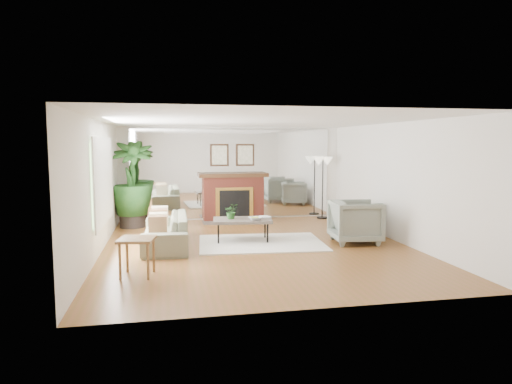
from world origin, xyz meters
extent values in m
plane|color=brown|center=(0.00, 0.00, 0.00)|extent=(7.00, 7.00, 0.00)
cube|color=white|center=(-2.99, 0.00, 1.25)|extent=(0.02, 7.00, 2.50)
cube|color=white|center=(2.99, 0.00, 1.25)|extent=(0.02, 7.00, 2.50)
cube|color=white|center=(0.00, 3.49, 1.25)|extent=(6.00, 0.02, 2.50)
cube|color=silver|center=(0.00, 3.47, 1.25)|extent=(5.40, 0.04, 2.40)
cube|color=#B2E09E|center=(-2.96, 0.40, 1.35)|extent=(0.04, 2.40, 1.50)
cube|color=maroon|center=(0.00, 3.28, 0.60)|extent=(1.60, 0.40, 1.20)
cube|color=gold|center=(0.00, 3.07, 0.48)|extent=(1.00, 0.04, 0.85)
cube|color=black|center=(0.00, 3.05, 0.48)|extent=(0.80, 0.04, 0.70)
cube|color=#5C5249|center=(0.00, 2.93, 0.01)|extent=(1.70, 0.55, 0.03)
cube|color=#412914|center=(0.00, 3.26, 1.22)|extent=(1.85, 0.46, 0.10)
cube|color=black|center=(-0.35, 3.43, 1.75)|extent=(0.50, 0.04, 0.60)
cube|color=black|center=(0.35, 3.43, 1.75)|extent=(0.50, 0.04, 0.60)
cube|color=white|center=(0.14, 0.30, 0.01)|extent=(2.66, 2.00, 0.03)
cube|color=#5C5249|center=(-0.21, 0.56, 0.45)|extent=(1.28, 0.83, 0.06)
cylinder|color=black|center=(-0.74, 0.36, 0.21)|extent=(0.04, 0.04, 0.42)
cylinder|color=black|center=(0.27, 0.26, 0.21)|extent=(0.04, 0.04, 0.42)
cylinder|color=black|center=(-0.68, 0.87, 0.21)|extent=(0.04, 0.04, 0.42)
cylinder|color=black|center=(0.32, 0.76, 0.21)|extent=(0.04, 0.04, 0.42)
imported|color=gray|center=(-1.80, 0.43, 0.32)|extent=(0.90, 2.21, 0.64)
imported|color=gray|center=(2.49, 0.83, 0.39)|extent=(0.99, 0.97, 0.77)
imported|color=gray|center=(2.09, 0.01, 0.44)|extent=(1.07, 1.04, 0.89)
cube|color=brown|center=(-2.23, -1.59, 0.58)|extent=(0.61, 0.61, 0.04)
cylinder|color=brown|center=(-2.47, -1.76, 0.29)|extent=(0.04, 0.04, 0.57)
cylinder|color=brown|center=(-2.06, -1.84, 0.29)|extent=(0.04, 0.04, 0.57)
cylinder|color=brown|center=(-2.40, -1.35, 0.29)|extent=(0.04, 0.04, 0.57)
cylinder|color=brown|center=(-1.98, -1.42, 0.29)|extent=(0.04, 0.04, 0.57)
cylinder|color=black|center=(-2.60, 2.74, 0.22)|extent=(0.62, 0.62, 0.44)
imported|color=#2C5A21|center=(-2.60, 2.74, 1.22)|extent=(1.06, 1.06, 1.82)
cylinder|color=black|center=(2.45, 3.10, 0.02)|extent=(0.29, 0.29, 0.04)
cylinder|color=black|center=(2.45, 3.10, 0.81)|extent=(0.03, 0.03, 1.63)
cone|color=#EEE5CA|center=(2.33, 3.10, 1.58)|extent=(0.31, 0.31, 0.22)
cone|color=#EEE5CA|center=(2.57, 3.10, 1.58)|extent=(0.31, 0.31, 0.22)
imported|color=#2C5A21|center=(-0.43, 0.60, 0.65)|extent=(0.30, 0.27, 0.33)
imported|color=brown|center=(0.02, 0.36, 0.52)|extent=(0.30, 0.30, 0.07)
imported|color=brown|center=(0.22, 0.66, 0.50)|extent=(0.24, 0.29, 0.02)
camera|label=1|loc=(-1.76, -8.76, 2.06)|focal=32.00mm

